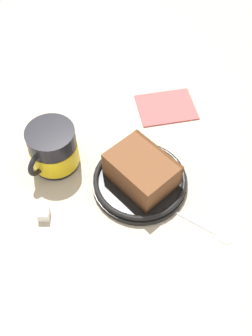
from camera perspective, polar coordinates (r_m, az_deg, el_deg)
name	(u,v)px	position (r cm, az deg, el deg)	size (l,w,h in cm)	color
ground_plane	(119,186)	(70.34, -1.02, -2.76)	(132.24, 132.24, 3.17)	tan
small_plate	(140,181)	(68.01, 2.07, -1.90)	(17.02, 17.02, 1.95)	black
cake_slice	(141,170)	(65.75, 2.31, -0.37)	(11.71, 9.04, 5.56)	#472814
tea_mug	(53,149)	(69.73, -10.78, 2.78)	(8.80, 10.84, 8.53)	black
teaspoon	(212,231)	(65.27, 12.68, -9.10)	(12.44, 5.15, 0.80)	silver
folded_napkin	(166,107)	(81.00, 6.01, 9.08)	(9.10, 11.75, 0.60)	#B24C4C
sugar_cube	(44,214)	(65.92, -12.16, -6.75)	(1.89, 1.89, 1.89)	white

